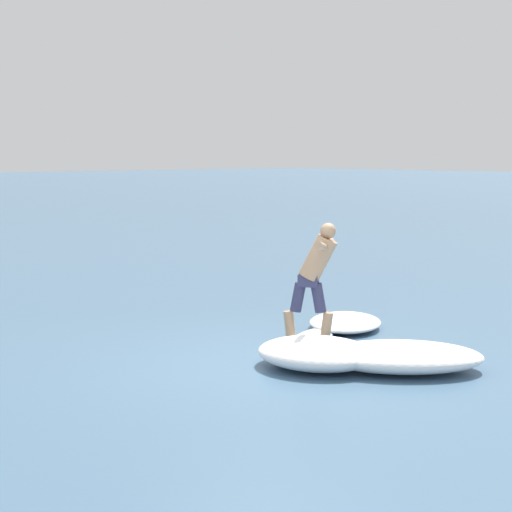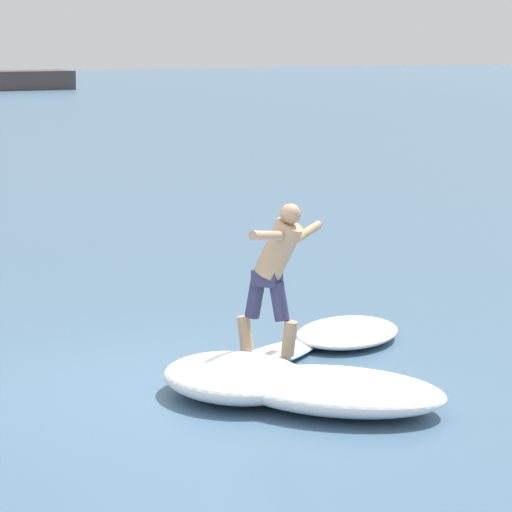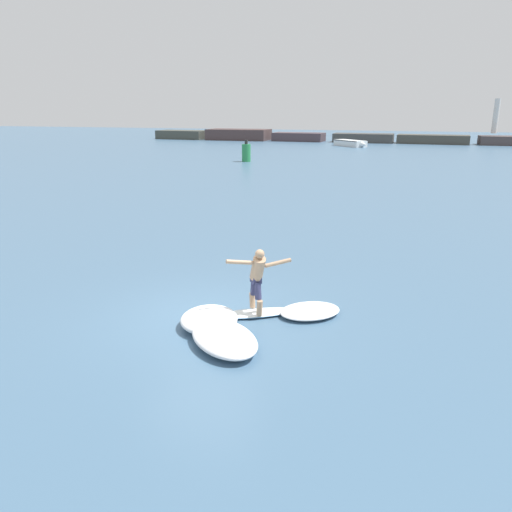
{
  "view_description": "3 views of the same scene",
  "coord_description": "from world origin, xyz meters",
  "px_view_note": "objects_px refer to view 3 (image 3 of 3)",
  "views": [
    {
      "loc": [
        -6.84,
        -7.3,
        2.51
      ],
      "look_at": [
        1.71,
        2.05,
        0.99
      ],
      "focal_mm": 60.0,
      "sensor_mm": 36.0,
      "label": 1
    },
    {
      "loc": [
        -4.24,
        -10.05,
        3.23
      ],
      "look_at": [
        1.54,
        1.47,
        0.87
      ],
      "focal_mm": 85.0,
      "sensor_mm": 36.0,
      "label": 2
    },
    {
      "loc": [
        4.26,
        -9.63,
        4.52
      ],
      "look_at": [
        0.55,
        2.23,
        0.83
      ],
      "focal_mm": 35.0,
      "sensor_mm": 36.0,
      "label": 3
    }
  ],
  "objects_px": {
    "surfboard": "(254,313)",
    "channel_marker_buoy": "(246,153)",
    "fishing_boat_near_jetty": "(351,143)",
    "surfer": "(257,275)"
  },
  "relations": [
    {
      "from": "fishing_boat_near_jetty",
      "to": "channel_marker_buoy",
      "type": "relative_size",
      "value": 2.53
    },
    {
      "from": "surfboard",
      "to": "channel_marker_buoy",
      "type": "relative_size",
      "value": 1.05
    },
    {
      "from": "surfboard",
      "to": "surfer",
      "type": "xyz_separation_m",
      "value": [
        0.09,
        -0.06,
        0.94
      ]
    },
    {
      "from": "surfboard",
      "to": "surfer",
      "type": "relative_size",
      "value": 1.29
    },
    {
      "from": "surfer",
      "to": "channel_marker_buoy",
      "type": "relative_size",
      "value": 0.82
    },
    {
      "from": "surfboard",
      "to": "fishing_boat_near_jetty",
      "type": "distance_m",
      "value": 53.54
    },
    {
      "from": "surfboard",
      "to": "fishing_boat_near_jetty",
      "type": "relative_size",
      "value": 0.42
    },
    {
      "from": "surfboard",
      "to": "channel_marker_buoy",
      "type": "distance_m",
      "value": 34.1
    },
    {
      "from": "fishing_boat_near_jetty",
      "to": "surfer",
      "type": "bearing_deg",
      "value": -85.15
    },
    {
      "from": "surfer",
      "to": "channel_marker_buoy",
      "type": "bearing_deg",
      "value": 108.89
    }
  ]
}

